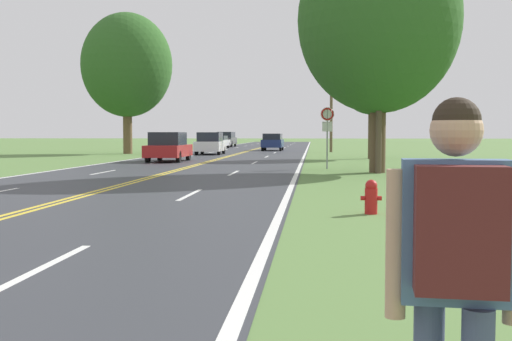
{
  "coord_description": "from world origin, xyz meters",
  "views": [
    {
      "loc": [
        5.79,
        0.4,
        1.58
      ],
      "look_at": [
        4.82,
        11.18,
        0.95
      ],
      "focal_mm": 45.0,
      "sensor_mm": 36.0,
      "label": 1
    }
  ],
  "objects_px": {
    "traffic_sign": "(327,122)",
    "car_silver_sedan_receding": "(219,142)",
    "car_dark_blue_hatchback_mid_far": "(273,141)",
    "car_dark_grey_suv_distant": "(226,139)",
    "hitchhiker_person": "(455,253)",
    "tree_mid_treeline": "(372,72)",
    "fire_hydrant": "(371,197)",
    "tree_left_verge": "(127,65)",
    "tree_behind_sign": "(379,20)",
    "car_white_sedan_mid_near": "(210,143)",
    "car_red_sedan_approaching": "(168,147)"
  },
  "relations": [
    {
      "from": "car_dark_blue_hatchback_mid_far",
      "to": "car_dark_grey_suv_distant",
      "type": "xyz_separation_m",
      "value": [
        -6.47,
        16.02,
        0.1
      ]
    },
    {
      "from": "tree_mid_treeline",
      "to": "traffic_sign",
      "type": "bearing_deg",
      "value": -104.15
    },
    {
      "from": "car_dark_blue_hatchback_mid_far",
      "to": "car_dark_grey_suv_distant",
      "type": "height_order",
      "value": "car_dark_grey_suv_distant"
    },
    {
      "from": "car_red_sedan_approaching",
      "to": "car_silver_sedan_receding",
      "type": "relative_size",
      "value": 0.98
    },
    {
      "from": "tree_mid_treeline",
      "to": "car_dark_blue_hatchback_mid_far",
      "type": "relative_size",
      "value": 2.05
    },
    {
      "from": "tree_mid_treeline",
      "to": "car_dark_blue_hatchback_mid_far",
      "type": "xyz_separation_m",
      "value": [
        -7.37,
        18.11,
        -4.52
      ]
    },
    {
      "from": "tree_left_verge",
      "to": "car_white_sedan_mid_near",
      "type": "bearing_deg",
      "value": -9.53
    },
    {
      "from": "car_red_sedan_approaching",
      "to": "car_dark_grey_suv_distant",
      "type": "xyz_separation_m",
      "value": [
        -2.12,
        39.43,
        0.11
      ]
    },
    {
      "from": "tree_mid_treeline",
      "to": "car_white_sedan_mid_near",
      "type": "bearing_deg",
      "value": 148.33
    },
    {
      "from": "car_dark_blue_hatchback_mid_far",
      "to": "traffic_sign",
      "type": "bearing_deg",
      "value": 9.26
    },
    {
      "from": "car_white_sedan_mid_near",
      "to": "car_silver_sedan_receding",
      "type": "distance_m",
      "value": 19.17
    },
    {
      "from": "car_red_sedan_approaching",
      "to": "tree_left_verge",
      "type": "bearing_deg",
      "value": 24.35
    },
    {
      "from": "hitchhiker_person",
      "to": "car_dark_blue_hatchback_mid_far",
      "type": "height_order",
      "value": "hitchhiker_person"
    },
    {
      "from": "car_white_sedan_mid_near",
      "to": "hitchhiker_person",
      "type": "bearing_deg",
      "value": -170.39
    },
    {
      "from": "car_red_sedan_approaching",
      "to": "hitchhiker_person",
      "type": "bearing_deg",
      "value": -165.76
    },
    {
      "from": "tree_left_verge",
      "to": "car_dark_blue_hatchback_mid_far",
      "type": "relative_size",
      "value": 2.77
    },
    {
      "from": "fire_hydrant",
      "to": "car_dark_blue_hatchback_mid_far",
      "type": "xyz_separation_m",
      "value": [
        -4.88,
        46.02,
        0.5
      ]
    },
    {
      "from": "tree_mid_treeline",
      "to": "car_dark_grey_suv_distant",
      "type": "height_order",
      "value": "tree_mid_treeline"
    },
    {
      "from": "hitchhiker_person",
      "to": "fire_hydrant",
      "type": "relative_size",
      "value": 2.57
    },
    {
      "from": "fire_hydrant",
      "to": "tree_behind_sign",
      "type": "relative_size",
      "value": 0.07
    },
    {
      "from": "tree_mid_treeline",
      "to": "car_dark_blue_hatchback_mid_far",
      "type": "distance_m",
      "value": 20.07
    },
    {
      "from": "car_dark_grey_suv_distant",
      "to": "car_dark_blue_hatchback_mid_far",
      "type": "bearing_deg",
      "value": -156.3
    },
    {
      "from": "car_silver_sedan_receding",
      "to": "car_dark_blue_hatchback_mid_far",
      "type": "bearing_deg",
      "value": -140.69
    },
    {
      "from": "fire_hydrant",
      "to": "tree_left_verge",
      "type": "height_order",
      "value": "tree_left_verge"
    },
    {
      "from": "tree_left_verge",
      "to": "car_silver_sedan_receding",
      "type": "relative_size",
      "value": 2.29
    },
    {
      "from": "fire_hydrant",
      "to": "car_white_sedan_mid_near",
      "type": "bearing_deg",
      "value": 104.23
    },
    {
      "from": "traffic_sign",
      "to": "tree_behind_sign",
      "type": "distance_m",
      "value": 5.08
    },
    {
      "from": "car_silver_sedan_receding",
      "to": "tree_behind_sign",
      "type": "bearing_deg",
      "value": -161.38
    },
    {
      "from": "tree_mid_treeline",
      "to": "car_silver_sedan_receding",
      "type": "xyz_separation_m",
      "value": [
        -13.52,
        26.04,
        -4.65
      ]
    },
    {
      "from": "tree_left_verge",
      "to": "car_dark_grey_suv_distant",
      "type": "distance_m",
      "value": 27.0
    },
    {
      "from": "car_silver_sedan_receding",
      "to": "hitchhiker_person",
      "type": "bearing_deg",
      "value": -169.15
    },
    {
      "from": "hitchhiker_person",
      "to": "tree_behind_sign",
      "type": "xyz_separation_m",
      "value": [
        1.95,
        23.36,
        5.02
      ]
    },
    {
      "from": "traffic_sign",
      "to": "car_dark_grey_suv_distant",
      "type": "height_order",
      "value": "traffic_sign"
    },
    {
      "from": "tree_mid_treeline",
      "to": "car_dark_grey_suv_distant",
      "type": "xyz_separation_m",
      "value": [
        -13.84,
        34.13,
        -4.42
      ]
    },
    {
      "from": "car_white_sedan_mid_near",
      "to": "car_silver_sedan_receding",
      "type": "height_order",
      "value": "car_white_sedan_mid_near"
    },
    {
      "from": "traffic_sign",
      "to": "car_silver_sedan_receding",
      "type": "height_order",
      "value": "traffic_sign"
    },
    {
      "from": "tree_behind_sign",
      "to": "car_white_sedan_mid_near",
      "type": "height_order",
      "value": "tree_behind_sign"
    },
    {
      "from": "car_dark_grey_suv_distant",
      "to": "tree_behind_sign",
      "type": "bearing_deg",
      "value": -163.54
    },
    {
      "from": "hitchhiker_person",
      "to": "tree_behind_sign",
      "type": "bearing_deg",
      "value": 0.49
    },
    {
      "from": "tree_mid_treeline",
      "to": "car_dark_grey_suv_distant",
      "type": "bearing_deg",
      "value": 112.07
    },
    {
      "from": "traffic_sign",
      "to": "car_red_sedan_approaching",
      "type": "xyz_separation_m",
      "value": [
        -8.69,
        6.68,
        -1.24
      ]
    },
    {
      "from": "fire_hydrant",
      "to": "tree_left_verge",
      "type": "bearing_deg",
      "value": 113.3
    },
    {
      "from": "tree_mid_treeline",
      "to": "car_dark_blue_hatchback_mid_far",
      "type": "height_order",
      "value": "tree_mid_treeline"
    },
    {
      "from": "fire_hydrant",
      "to": "car_white_sedan_mid_near",
      "type": "xyz_separation_m",
      "value": [
        -8.85,
        34.91,
        0.49
      ]
    },
    {
      "from": "car_red_sedan_approaching",
      "to": "car_dark_blue_hatchback_mid_far",
      "type": "xyz_separation_m",
      "value": [
        4.35,
        23.41,
        0.01
      ]
    },
    {
      "from": "fire_hydrant",
      "to": "car_white_sedan_mid_near",
      "type": "relative_size",
      "value": 0.15
    },
    {
      "from": "tree_left_verge",
      "to": "car_red_sedan_approaching",
      "type": "relative_size",
      "value": 2.33
    },
    {
      "from": "car_dark_blue_hatchback_mid_far",
      "to": "car_dark_grey_suv_distant",
      "type": "distance_m",
      "value": 17.27
    },
    {
      "from": "traffic_sign",
      "to": "hitchhiker_person",
      "type": "bearing_deg",
      "value": -89.97
    },
    {
      "from": "fire_hydrant",
      "to": "tree_mid_treeline",
      "type": "bearing_deg",
      "value": 84.9
    }
  ]
}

